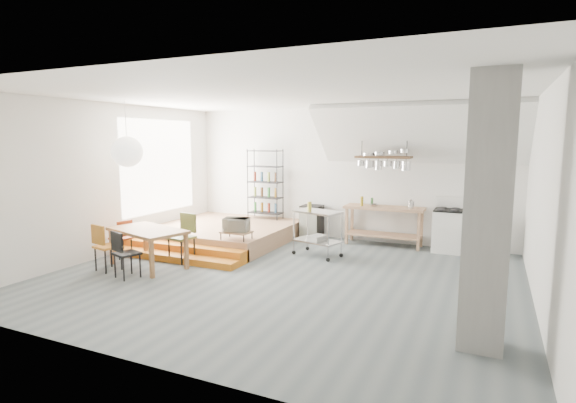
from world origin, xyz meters
The scene contains 26 objects.
floor centered at (0.00, 0.00, 0.00)m, with size 8.00×8.00×0.00m, color #566064.
wall_back centered at (0.00, 3.50, 1.60)m, with size 8.00×0.04×3.20m, color silver.
wall_left centered at (-4.00, 0.00, 1.60)m, with size 0.04×7.00×3.20m, color silver.
wall_right centered at (4.00, 0.00, 1.60)m, with size 0.04×7.00×3.20m, color silver.
ceiling centered at (0.00, 0.00, 3.20)m, with size 8.00×7.00×0.02m, color white.
slope_ceiling centered at (1.80, 2.90, 2.55)m, with size 4.40×1.80×0.15m, color white.
window_pane centered at (-3.98, 1.50, 1.80)m, with size 0.02×2.50×2.20m, color white.
platform centered at (-2.50, 2.00, 0.20)m, with size 3.00×3.00×0.40m, color #A47552.
step_lower centered at (-2.50, 0.05, 0.07)m, with size 3.00×0.35×0.13m, color #C16916.
step_upper centered at (-2.50, 0.40, 0.13)m, with size 3.00×0.35×0.27m, color #C16916.
concrete_column centered at (3.30, -1.50, 1.60)m, with size 0.50×0.50×3.20m, color gray.
kitchen_counter centered at (1.10, 3.15, 0.63)m, with size 1.80×0.60×0.91m.
stove centered at (2.50, 3.16, 0.48)m, with size 0.60×0.60×1.18m.
pot_rack centered at (1.13, 2.92, 1.98)m, with size 1.20×0.50×1.43m.
wire_shelving centered at (-2.00, 3.20, 1.33)m, with size 0.88×0.38×1.80m.
microwave_shelf centered at (-1.40, 0.75, 0.55)m, with size 0.60×0.40×0.16m.
paper_lantern centered at (-3.20, -0.32, 2.20)m, with size 0.60×0.60×0.60m, color white.
dining_table centered at (-2.63, -0.49, 0.66)m, with size 1.74×1.28×0.74m.
chair_mustard centered at (-3.15, -1.07, 0.53)m, with size 0.48×0.48×0.89m.
chair_black centered at (-2.50, -1.26, 0.51)m, with size 0.49×0.49×0.85m.
chair_olive centered at (-2.25, 0.14, 0.57)m, with size 0.50×0.50×0.96m.
chair_red centered at (-3.55, -0.22, 0.47)m, with size 0.43×0.43×0.79m.
rolling_cart centered at (0.05, 1.63, 0.62)m, with size 1.08×0.79×0.96m.
mini_fridge centered at (-0.70, 3.20, 0.41)m, with size 0.48×0.48×0.82m, color black.
microwave centered at (-1.40, 0.75, 0.70)m, with size 0.50×0.34×0.28m, color beige.
bowl centered at (0.87, 3.10, 0.94)m, with size 0.21×0.21×0.05m, color silver.
Camera 1 is at (3.33, -7.03, 2.43)m, focal length 28.00 mm.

